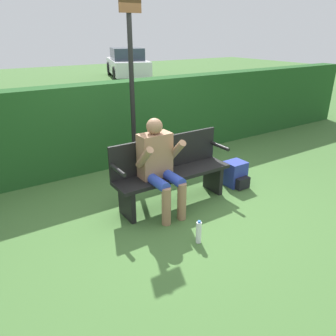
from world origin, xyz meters
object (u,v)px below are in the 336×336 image
(park_bench, at_px, (171,170))
(backpack, at_px, (236,174))
(signpost, at_px, (132,81))
(water_bottle, at_px, (199,232))
(parked_car, at_px, (127,64))
(person_seated, at_px, (159,163))

(park_bench, xyz_separation_m, backpack, (1.10, -0.11, -0.29))
(backpack, distance_m, signpost, 2.05)
(water_bottle, bearing_deg, signpost, 82.37)
(backpack, xyz_separation_m, parked_car, (4.36, 12.28, 0.50))
(signpost, distance_m, parked_car, 12.45)
(person_seated, height_order, parked_car, parked_car)
(parked_car, bearing_deg, park_bench, 173.35)
(backpack, bearing_deg, parked_car, 70.44)
(park_bench, xyz_separation_m, parked_car, (5.46, 12.17, 0.21))
(water_bottle, height_order, signpost, signpost)
(backpack, bearing_deg, park_bench, 174.18)
(park_bench, height_order, parked_car, parked_car)
(water_bottle, height_order, parked_car, parked_car)
(park_bench, distance_m, water_bottle, 1.05)
(person_seated, distance_m, parked_car, 13.55)
(park_bench, bearing_deg, parked_car, 65.84)
(person_seated, relative_size, signpost, 0.45)
(person_seated, bearing_deg, signpost, 77.71)
(park_bench, distance_m, parked_car, 13.34)
(person_seated, xyz_separation_m, backpack, (1.35, 0.01, -0.49))
(person_seated, distance_m, signpost, 1.42)
(signpost, bearing_deg, park_bench, -89.58)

